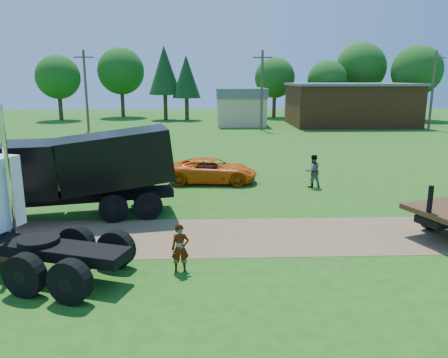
{
  "coord_description": "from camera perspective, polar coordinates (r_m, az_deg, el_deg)",
  "views": [
    {
      "loc": [
        -0.32,
        -15.88,
        5.98
      ],
      "look_at": [
        0.41,
        2.94,
        1.6
      ],
      "focal_mm": 35.0,
      "sensor_mm": 36.0,
      "label": 1
    }
  ],
  "objects": [
    {
      "name": "ground",
      "position": [
        16.97,
        -0.99,
        -7.54
      ],
      "size": [
        140.0,
        140.0,
        0.0
      ],
      "primitive_type": "plane",
      "color": "#1E5612",
      "rests_on": "ground"
    },
    {
      "name": "tan_shed",
      "position": [
        56.16,
        2.24,
        9.46
      ],
      "size": [
        6.2,
        5.4,
        4.7
      ],
      "color": "tan",
      "rests_on": "ground"
    },
    {
      "name": "tree_row",
      "position": [
        66.39,
        4.62,
        13.66
      ],
      "size": [
        57.48,
        13.49,
        11.24
      ],
      "color": "#382917",
      "rests_on": "ground"
    },
    {
      "name": "spectator_b",
      "position": [
        24.71,
        11.51,
        1.02
      ],
      "size": [
        1.01,
        0.85,
        1.84
      ],
      "primitive_type": "imported",
      "rotation": [
        0.0,
        0.0,
        3.33
      ],
      "color": "#999999",
      "rests_on": "ground"
    },
    {
      "name": "orange_pickup",
      "position": [
        25.4,
        -1.55,
        1.13
      ],
      "size": [
        5.31,
        2.72,
        1.43
      ],
      "primitive_type": "imported",
      "rotation": [
        0.0,
        0.0,
        1.5
      ],
      "color": "#E85E0A",
      "rests_on": "ground"
    },
    {
      "name": "black_dump_truck",
      "position": [
        19.86,
        -18.55,
        1.21
      ],
      "size": [
        9.12,
        4.52,
        3.87
      ],
      "rotation": [
        0.0,
        0.0,
        0.23
      ],
      "color": "black",
      "rests_on": "ground"
    },
    {
      "name": "utility_poles",
      "position": [
        51.29,
        4.97,
        11.64
      ],
      "size": [
        42.2,
        0.28,
        9.0
      ],
      "color": "brown",
      "rests_on": "ground"
    },
    {
      "name": "dirt_track",
      "position": [
        16.97,
        -0.99,
        -7.52
      ],
      "size": [
        120.0,
        4.2,
        0.01
      ],
      "primitive_type": "cube",
      "color": "brown",
      "rests_on": "ground"
    },
    {
      "name": "spectator_a",
      "position": [
        13.89,
        -5.73,
        -9.02
      ],
      "size": [
        0.61,
        0.45,
        1.54
      ],
      "primitive_type": "imported",
      "rotation": [
        0.0,
        0.0,
        0.15
      ],
      "color": "#999999",
      "rests_on": "ground"
    },
    {
      "name": "brick_building",
      "position": [
        58.9,
        16.14,
        9.36
      ],
      "size": [
        15.4,
        10.4,
        5.3
      ],
      "color": "brown",
      "rests_on": "ground"
    }
  ]
}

